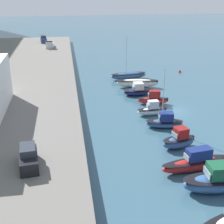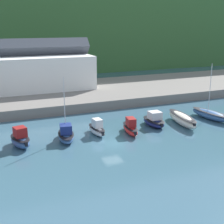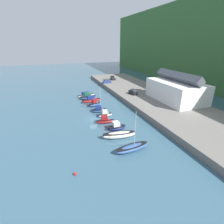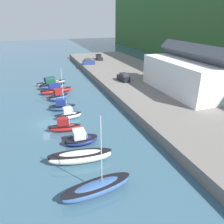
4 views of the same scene
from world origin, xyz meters
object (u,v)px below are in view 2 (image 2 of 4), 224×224
moored_boat_6 (130,128)px  moored_boat_7 (154,121)px  moored_boat_3 (20,139)px  moored_boat_4 (66,134)px  moored_boat_8 (182,119)px  moored_boat_5 (97,129)px  moored_boat_9 (211,115)px

moored_boat_6 → moored_boat_7: bearing=28.3°
moored_boat_3 → moored_boat_4: moored_boat_4 is taller
moored_boat_3 → moored_boat_7: 19.96m
moored_boat_6 → moored_boat_8: bearing=13.3°
moored_boat_3 → moored_boat_5: moored_boat_3 is taller
moored_boat_4 → moored_boat_6: size_ratio=1.59×
moored_boat_3 → moored_boat_9: size_ratio=0.52×
moored_boat_4 → moored_boat_9: bearing=10.6°
moored_boat_9 → moored_boat_5: bearing=171.6°
moored_boat_5 → moored_boat_9: moored_boat_9 is taller
moored_boat_4 → moored_boat_9: moored_boat_9 is taller
moored_boat_4 → moored_boat_5: bearing=17.3°
moored_boat_8 → moored_boat_7: bearing=175.3°
moored_boat_4 → moored_boat_8: 18.43m
moored_boat_8 → moored_boat_6: bearing=-167.8°
moored_boat_6 → moored_boat_8: size_ratio=0.63×
moored_boat_8 → moored_boat_5: bearing=-175.2°
moored_boat_5 → moored_boat_3: bearing=-180.0°
moored_boat_6 → moored_boat_9: bearing=13.7°
moored_boat_7 → moored_boat_6: bearing=-160.3°
moored_boat_5 → moored_boat_8: (13.80, -0.82, 0.05)m
moored_boat_3 → moored_boat_6: size_ratio=0.88×
moored_boat_8 → moored_boat_9: 6.00m
moored_boat_5 → moored_boat_8: moored_boat_5 is taller
moored_boat_4 → moored_boat_7: size_ratio=1.72×
moored_boat_5 → moored_boat_6: (4.55, -1.47, 0.02)m
moored_boat_4 → moored_boat_9: (24.40, 0.31, -0.08)m
moored_boat_7 → moored_boat_4: bearing=-176.0°
moored_boat_3 → moored_boat_8: moored_boat_3 is taller
moored_boat_4 → moored_boat_7: 14.04m
moored_boat_3 → moored_boat_4: size_ratio=0.55×
moored_boat_9 → moored_boat_7: bearing=169.8°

